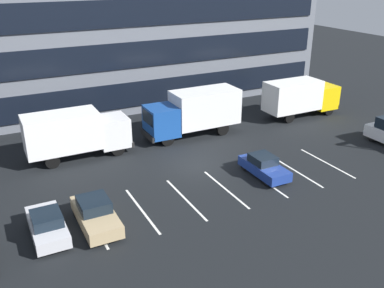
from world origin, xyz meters
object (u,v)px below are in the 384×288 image
(sedan_silver, at_px, (47,225))
(box_truck_white, at_px, (76,132))
(box_truck_blue, at_px, (194,111))
(sedan_navy, at_px, (264,166))
(sedan_tan, at_px, (96,214))
(box_truck_yellow, at_px, (300,96))

(sedan_silver, bearing_deg, box_truck_white, 67.98)
(box_truck_white, bearing_deg, sedan_silver, -112.02)
(box_truck_blue, xyz_separation_m, sedan_navy, (0.74, -8.68, -1.41))
(box_truck_blue, xyz_separation_m, sedan_tan, (-10.84, -9.48, -1.34))
(box_truck_yellow, xyz_separation_m, box_truck_blue, (-10.83, 0.23, 0.15))
(sedan_navy, height_order, sedan_tan, sedan_tan)
(box_truck_white, height_order, box_truck_yellow, box_truck_white)
(box_truck_white, xyz_separation_m, box_truck_yellow, (20.43, -0.13, -0.03))
(box_truck_yellow, distance_m, box_truck_blue, 10.83)
(box_truck_yellow, bearing_deg, box_truck_blue, 178.76)
(box_truck_white, bearing_deg, sedan_navy, -39.67)
(box_truck_blue, distance_m, sedan_silver, 16.31)
(box_truck_blue, xyz_separation_m, sedan_silver, (-13.33, -9.31, -1.40))
(box_truck_yellow, height_order, sedan_silver, box_truck_yellow)
(box_truck_blue, bearing_deg, box_truck_yellow, -1.24)
(box_truck_blue, distance_m, sedan_tan, 14.47)
(sedan_tan, bearing_deg, box_truck_yellow, 23.10)
(sedan_tan, bearing_deg, box_truck_white, 82.47)
(sedan_silver, bearing_deg, sedan_tan, -4.02)
(box_truck_white, bearing_deg, box_truck_yellow, -0.37)
(box_truck_yellow, relative_size, box_truck_blue, 0.93)
(box_truck_white, height_order, sedan_navy, box_truck_white)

